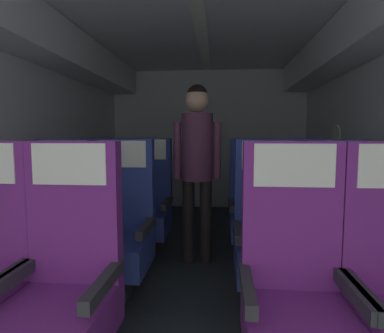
{
  "coord_description": "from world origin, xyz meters",
  "views": [
    {
      "loc": [
        0.19,
        0.18,
        1.17
      ],
      "look_at": [
        -0.05,
        2.99,
        0.9
      ],
      "focal_mm": 30.01,
      "sensor_mm": 36.0,
      "label": 1
    }
  ],
  "objects_px": {
    "seat_a_left_aisle": "(64,285)",
    "flight_attendant": "(197,154)",
    "seat_b_left_window": "(60,229)",
    "seat_c_left_window": "(100,205)",
    "seat_c_right_aisle": "(303,209)",
    "seat_b_right_window": "(268,236)",
    "seat_b_right_aisle": "(335,237)",
    "seat_b_left_aisle": "(120,231)",
    "seat_c_left_aisle": "(147,206)",
    "seat_c_right_window": "(254,208)",
    "seat_a_right_window": "(295,292)"
  },
  "relations": [
    {
      "from": "seat_a_left_aisle",
      "to": "seat_c_left_window",
      "type": "relative_size",
      "value": 1.0
    },
    {
      "from": "seat_b_left_window",
      "to": "seat_c_right_window",
      "type": "relative_size",
      "value": 1.0
    },
    {
      "from": "seat_b_right_window",
      "to": "seat_b_right_aisle",
      "type": "bearing_deg",
      "value": 2.49
    },
    {
      "from": "seat_b_left_aisle",
      "to": "seat_c_right_aisle",
      "type": "relative_size",
      "value": 1.0
    },
    {
      "from": "seat_a_left_aisle",
      "to": "seat_b_right_aisle",
      "type": "bearing_deg",
      "value": 29.39
    },
    {
      "from": "seat_c_left_aisle",
      "to": "seat_c_right_aisle",
      "type": "bearing_deg",
      "value": -0.41
    },
    {
      "from": "seat_b_left_window",
      "to": "seat_c_left_window",
      "type": "xyz_separation_m",
      "value": [
        -0.01,
        0.83,
        0.0
      ]
    },
    {
      "from": "seat_a_right_window",
      "to": "seat_b_right_aisle",
      "type": "distance_m",
      "value": 0.95
    },
    {
      "from": "seat_a_left_aisle",
      "to": "seat_c_left_window",
      "type": "height_order",
      "value": "same"
    },
    {
      "from": "flight_attendant",
      "to": "seat_a_right_window",
      "type": "bearing_deg",
      "value": 123.17
    },
    {
      "from": "seat_b_right_aisle",
      "to": "seat_b_right_window",
      "type": "height_order",
      "value": "same"
    },
    {
      "from": "seat_a_left_aisle",
      "to": "flight_attendant",
      "type": "distance_m",
      "value": 1.67
    },
    {
      "from": "seat_b_right_aisle",
      "to": "seat_c_right_window",
      "type": "bearing_deg",
      "value": 119.38
    },
    {
      "from": "flight_attendant",
      "to": "seat_b_right_window",
      "type": "bearing_deg",
      "value": 142.46
    },
    {
      "from": "seat_b_left_window",
      "to": "seat_c_left_window",
      "type": "bearing_deg",
      "value": 90.9
    },
    {
      "from": "seat_b_right_window",
      "to": "seat_c_left_window",
      "type": "height_order",
      "value": "same"
    },
    {
      "from": "seat_c_right_aisle",
      "to": "seat_b_left_window",
      "type": "bearing_deg",
      "value": -157.35
    },
    {
      "from": "seat_b_left_aisle",
      "to": "seat_c_right_aisle",
      "type": "bearing_deg",
      "value": 28.19
    },
    {
      "from": "seat_a_left_aisle",
      "to": "seat_a_right_window",
      "type": "height_order",
      "value": "same"
    },
    {
      "from": "seat_b_right_aisle",
      "to": "flight_attendant",
      "type": "height_order",
      "value": "flight_attendant"
    },
    {
      "from": "seat_c_left_aisle",
      "to": "seat_c_right_aisle",
      "type": "relative_size",
      "value": 1.0
    },
    {
      "from": "seat_b_left_aisle",
      "to": "seat_a_left_aisle",
      "type": "bearing_deg",
      "value": -89.33
    },
    {
      "from": "seat_a_left_aisle",
      "to": "seat_c_left_aisle",
      "type": "relative_size",
      "value": 1.0
    },
    {
      "from": "seat_b_right_aisle",
      "to": "seat_c_right_aisle",
      "type": "height_order",
      "value": "same"
    },
    {
      "from": "seat_a_left_aisle",
      "to": "seat_c_right_window",
      "type": "distance_m",
      "value": 2.0
    },
    {
      "from": "seat_c_right_aisle",
      "to": "seat_b_right_aisle",
      "type": "bearing_deg",
      "value": -89.32
    },
    {
      "from": "seat_c_right_aisle",
      "to": "seat_b_left_aisle",
      "type": "bearing_deg",
      "value": -151.81
    },
    {
      "from": "seat_a_right_window",
      "to": "seat_b_right_window",
      "type": "distance_m",
      "value": 0.81
    },
    {
      "from": "seat_b_left_window",
      "to": "seat_b_left_aisle",
      "type": "distance_m",
      "value": 0.45
    },
    {
      "from": "seat_c_left_window",
      "to": "seat_b_right_aisle",
      "type": "bearing_deg",
      "value": -22.62
    },
    {
      "from": "seat_a_right_window",
      "to": "seat_b_right_aisle",
      "type": "relative_size",
      "value": 1.0
    },
    {
      "from": "seat_b_left_window",
      "to": "seat_b_right_window",
      "type": "xyz_separation_m",
      "value": [
        1.52,
        -0.02,
        0.0
      ]
    },
    {
      "from": "seat_b_right_window",
      "to": "flight_attendant",
      "type": "distance_m",
      "value": 1.01
    },
    {
      "from": "seat_b_left_aisle",
      "to": "seat_b_right_window",
      "type": "height_order",
      "value": "same"
    },
    {
      "from": "seat_c_right_aisle",
      "to": "seat_c_right_window",
      "type": "distance_m",
      "value": 0.46
    },
    {
      "from": "seat_a_left_aisle",
      "to": "seat_b_right_aisle",
      "type": "relative_size",
      "value": 1.0
    },
    {
      "from": "seat_a_right_window",
      "to": "seat_b_right_aisle",
      "type": "height_order",
      "value": "same"
    },
    {
      "from": "seat_c_left_window",
      "to": "seat_a_left_aisle",
      "type": "bearing_deg",
      "value": -74.37
    },
    {
      "from": "seat_a_left_aisle",
      "to": "seat_b_right_window",
      "type": "relative_size",
      "value": 1.0
    },
    {
      "from": "seat_a_right_window",
      "to": "seat_c_left_aisle",
      "type": "height_order",
      "value": "same"
    },
    {
      "from": "seat_b_left_window",
      "to": "seat_c_left_aisle",
      "type": "distance_m",
      "value": 0.95
    },
    {
      "from": "seat_a_right_window",
      "to": "seat_a_left_aisle",
      "type": "bearing_deg",
      "value": -178.61
    },
    {
      "from": "seat_a_right_window",
      "to": "seat_c_left_aisle",
      "type": "bearing_deg",
      "value": 122.46
    },
    {
      "from": "seat_b_right_aisle",
      "to": "seat_c_left_aisle",
      "type": "bearing_deg",
      "value": 151.25
    },
    {
      "from": "seat_a_left_aisle",
      "to": "seat_b_left_window",
      "type": "distance_m",
      "value": 0.98
    },
    {
      "from": "seat_b_right_window",
      "to": "seat_c_left_window",
      "type": "bearing_deg",
      "value": 150.98
    },
    {
      "from": "seat_c_right_aisle",
      "to": "seat_c_right_window",
      "type": "bearing_deg",
      "value": 178.8
    },
    {
      "from": "seat_a_right_window",
      "to": "seat_b_right_window",
      "type": "bearing_deg",
      "value": 89.94
    },
    {
      "from": "seat_b_left_aisle",
      "to": "flight_attendant",
      "type": "height_order",
      "value": "flight_attendant"
    },
    {
      "from": "seat_b_right_window",
      "to": "seat_c_right_window",
      "type": "relative_size",
      "value": 1.0
    }
  ]
}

